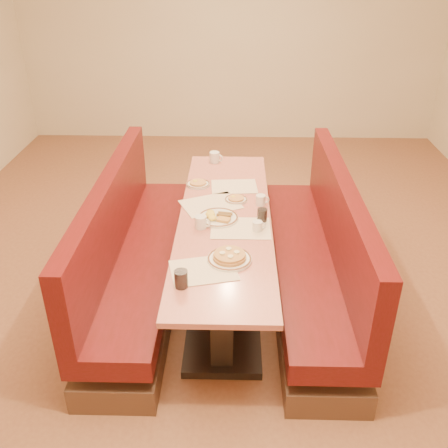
{
  "coord_description": "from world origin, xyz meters",
  "views": [
    {
      "loc": [
        0.08,
        -3.37,
        2.56
      ],
      "look_at": [
        0.0,
        -0.3,
        0.85
      ],
      "focal_mm": 40.0,
      "sensor_mm": 36.0,
      "label": 1
    }
  ],
  "objects_px": {
    "booth_right": "(316,260)",
    "coffee_mug_d": "(215,157)",
    "diner_table": "(225,258)",
    "coffee_mug_c": "(261,200)",
    "pancake_plate": "(230,258)",
    "soda_tumbler_near": "(181,279)",
    "booth_left": "(135,258)",
    "soda_tumbler_mid": "(262,215)",
    "coffee_mug_b": "(201,222)",
    "coffee_mug_a": "(258,226)",
    "eggs_plate": "(218,217)"
  },
  "relations": [
    {
      "from": "eggs_plate",
      "to": "diner_table",
      "type": "bearing_deg",
      "value": 39.87
    },
    {
      "from": "pancake_plate",
      "to": "coffee_mug_b",
      "type": "height_order",
      "value": "coffee_mug_b"
    },
    {
      "from": "pancake_plate",
      "to": "coffee_mug_a",
      "type": "distance_m",
      "value": 0.44
    },
    {
      "from": "diner_table",
      "to": "booth_left",
      "type": "xyz_separation_m",
      "value": [
        -0.73,
        0.0,
        -0.01
      ]
    },
    {
      "from": "booth_right",
      "to": "coffee_mug_d",
      "type": "bearing_deg",
      "value": 127.87
    },
    {
      "from": "booth_left",
      "to": "coffee_mug_a",
      "type": "bearing_deg",
      "value": -12.37
    },
    {
      "from": "coffee_mug_a",
      "to": "soda_tumbler_near",
      "type": "bearing_deg",
      "value": -136.86
    },
    {
      "from": "pancake_plate",
      "to": "coffee_mug_b",
      "type": "distance_m",
      "value": 0.49
    },
    {
      "from": "booth_right",
      "to": "coffee_mug_d",
      "type": "height_order",
      "value": "booth_right"
    },
    {
      "from": "booth_left",
      "to": "coffee_mug_c",
      "type": "distance_m",
      "value": 1.12
    },
    {
      "from": "booth_right",
      "to": "coffee_mug_d",
      "type": "relative_size",
      "value": 18.95
    },
    {
      "from": "eggs_plate",
      "to": "coffee_mug_d",
      "type": "xyz_separation_m",
      "value": [
        -0.07,
        1.14,
        0.03
      ]
    },
    {
      "from": "coffee_mug_b",
      "to": "soda_tumbler_near",
      "type": "distance_m",
      "value": 0.73
    },
    {
      "from": "diner_table",
      "to": "soda_tumbler_mid",
      "type": "height_order",
      "value": "soda_tumbler_mid"
    },
    {
      "from": "eggs_plate",
      "to": "soda_tumbler_mid",
      "type": "bearing_deg",
      "value": -3.71
    },
    {
      "from": "coffee_mug_c",
      "to": "soda_tumbler_near",
      "type": "relative_size",
      "value": 0.97
    },
    {
      "from": "soda_tumbler_near",
      "to": "coffee_mug_d",
      "type": "bearing_deg",
      "value": 86.52
    },
    {
      "from": "diner_table",
      "to": "booth_right",
      "type": "distance_m",
      "value": 0.73
    },
    {
      "from": "diner_table",
      "to": "coffee_mug_a",
      "type": "xyz_separation_m",
      "value": [
        0.24,
        -0.21,
        0.42
      ]
    },
    {
      "from": "diner_table",
      "to": "coffee_mug_c",
      "type": "bearing_deg",
      "value": 36.58
    },
    {
      "from": "diner_table",
      "to": "pancake_plate",
      "type": "bearing_deg",
      "value": -85.85
    },
    {
      "from": "coffee_mug_a",
      "to": "coffee_mug_c",
      "type": "height_order",
      "value": "coffee_mug_c"
    },
    {
      "from": "booth_left",
      "to": "booth_right",
      "type": "height_order",
      "value": "same"
    },
    {
      "from": "coffee_mug_c",
      "to": "soda_tumbler_near",
      "type": "height_order",
      "value": "soda_tumbler_near"
    },
    {
      "from": "booth_right",
      "to": "coffee_mug_d",
      "type": "xyz_separation_m",
      "value": [
        -0.85,
        1.1,
        0.44
      ]
    },
    {
      "from": "pancake_plate",
      "to": "soda_tumbler_near",
      "type": "distance_m",
      "value": 0.41
    },
    {
      "from": "eggs_plate",
      "to": "coffee_mug_d",
      "type": "bearing_deg",
      "value": 93.32
    },
    {
      "from": "booth_right",
      "to": "coffee_mug_c",
      "type": "bearing_deg",
      "value": 154.91
    },
    {
      "from": "pancake_plate",
      "to": "eggs_plate",
      "type": "xyz_separation_m",
      "value": [
        -0.1,
        0.57,
        -0.0
      ]
    },
    {
      "from": "diner_table",
      "to": "booth_right",
      "type": "xyz_separation_m",
      "value": [
        0.73,
        0.0,
        -0.01
      ]
    },
    {
      "from": "coffee_mug_b",
      "to": "soda_tumbler_mid",
      "type": "distance_m",
      "value": 0.46
    },
    {
      "from": "coffee_mug_c",
      "to": "coffee_mug_d",
      "type": "bearing_deg",
      "value": 110.67
    },
    {
      "from": "coffee_mug_a",
      "to": "coffee_mug_b",
      "type": "bearing_deg",
      "value": 163.03
    },
    {
      "from": "coffee_mug_b",
      "to": "soda_tumbler_mid",
      "type": "bearing_deg",
      "value": 32.82
    },
    {
      "from": "coffee_mug_b",
      "to": "coffee_mug_d",
      "type": "height_order",
      "value": "coffee_mug_d"
    },
    {
      "from": "coffee_mug_d",
      "to": "soda_tumbler_mid",
      "type": "relative_size",
      "value": 1.27
    },
    {
      "from": "booth_right",
      "to": "soda_tumbler_mid",
      "type": "relative_size",
      "value": 24.07
    },
    {
      "from": "eggs_plate",
      "to": "coffee_mug_b",
      "type": "relative_size",
      "value": 2.53
    },
    {
      "from": "coffee_mug_c",
      "to": "booth_right",
      "type": "bearing_deg",
      "value": -28.94
    },
    {
      "from": "coffee_mug_d",
      "to": "soda_tumbler_near",
      "type": "relative_size",
      "value": 1.16
    },
    {
      "from": "booth_left",
      "to": "eggs_plate",
      "type": "relative_size",
      "value": 8.13
    },
    {
      "from": "coffee_mug_c",
      "to": "soda_tumbler_mid",
      "type": "height_order",
      "value": "soda_tumbler_mid"
    },
    {
      "from": "booth_left",
      "to": "soda_tumbler_near",
      "type": "height_order",
      "value": "booth_left"
    },
    {
      "from": "pancake_plate",
      "to": "soda_tumbler_near",
      "type": "xyz_separation_m",
      "value": [
        -0.29,
        -0.3,
        0.03
      ]
    },
    {
      "from": "booth_left",
      "to": "coffee_mug_a",
      "type": "distance_m",
      "value": 1.09
    },
    {
      "from": "coffee_mug_a",
      "to": "pancake_plate",
      "type": "bearing_deg",
      "value": -128.33
    },
    {
      "from": "booth_right",
      "to": "coffee_mug_c",
      "type": "relative_size",
      "value": 22.72
    },
    {
      "from": "diner_table",
      "to": "booth_left",
      "type": "height_order",
      "value": "booth_left"
    },
    {
      "from": "diner_table",
      "to": "soda_tumbler_mid",
      "type": "distance_m",
      "value": 0.52
    },
    {
      "from": "coffee_mug_d",
      "to": "pancake_plate",
      "type": "bearing_deg",
      "value": -62.23
    }
  ]
}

